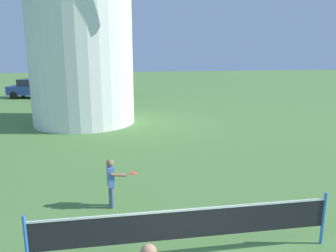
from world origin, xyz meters
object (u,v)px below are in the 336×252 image
at_px(player_far, 112,180).
at_px(parked_car_blue, 35,88).
at_px(parked_car_black, 109,87).
at_px(tennis_net, 186,224).

distance_m(player_far, parked_car_blue, 21.86).
bearing_deg(parked_car_blue, player_far, -73.17).
height_order(parked_car_blue, parked_car_black, same).
bearing_deg(tennis_net, player_far, 120.06).
height_order(player_far, parked_car_blue, parked_car_blue).
bearing_deg(parked_car_blue, tennis_net, -71.74).
xyz_separation_m(tennis_net, parked_car_black, (-1.60, 23.57, 0.12)).
height_order(tennis_net, parked_car_blue, parked_car_blue).
xyz_separation_m(tennis_net, parked_car_blue, (-7.67, 23.25, 0.12)).
bearing_deg(player_far, parked_car_blue, 106.83).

